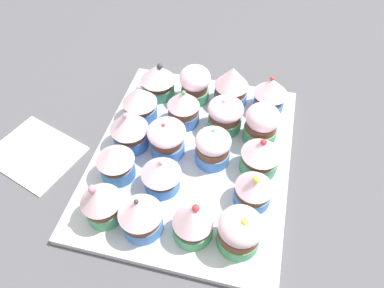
# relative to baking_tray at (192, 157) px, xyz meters

# --- Properties ---
(ground_plane) EXTENTS (1.80, 1.80, 0.03)m
(ground_plane) POSITION_rel_baking_tray_xyz_m (0.00, 0.00, -0.02)
(ground_plane) COLOR #4C4C51
(baking_tray) EXTENTS (0.32, 0.39, 0.01)m
(baking_tray) POSITION_rel_baking_tray_xyz_m (0.00, 0.00, 0.00)
(baking_tray) COLOR silver
(baking_tray) RESTS_ON ground_plane
(cupcake_0) EXTENTS (0.06, 0.06, 0.08)m
(cupcake_0) POSITION_rel_baking_tray_xyz_m (-0.10, -0.14, 0.05)
(cupcake_0) COLOR #4C9E6B
(cupcake_0) RESTS_ON baking_tray
(cupcake_1) EXTENTS (0.06, 0.06, 0.07)m
(cupcake_1) POSITION_rel_baking_tray_xyz_m (-0.04, -0.14, 0.04)
(cupcake_1) COLOR #477AC6
(cupcake_1) RESTS_ON baking_tray
(cupcake_2) EXTENTS (0.06, 0.06, 0.07)m
(cupcake_2) POSITION_rel_baking_tray_xyz_m (0.03, -0.14, 0.04)
(cupcake_2) COLOR #4C9E6B
(cupcake_2) RESTS_ON baking_tray
(cupcake_3) EXTENTS (0.06, 0.06, 0.07)m
(cupcake_3) POSITION_rel_baking_tray_xyz_m (0.10, -0.14, 0.04)
(cupcake_3) COLOR #4C9E6B
(cupcake_3) RESTS_ON baking_tray
(cupcake_4) EXTENTS (0.06, 0.06, 0.07)m
(cupcake_4) POSITION_rel_baking_tray_xyz_m (-0.11, -0.07, 0.04)
(cupcake_4) COLOR #477AC6
(cupcake_4) RESTS_ON baking_tray
(cupcake_5) EXTENTS (0.06, 0.06, 0.07)m
(cupcake_5) POSITION_rel_baking_tray_xyz_m (-0.03, -0.07, 0.04)
(cupcake_5) COLOR #477AC6
(cupcake_5) RESTS_ON baking_tray
(cupcake_6) EXTENTS (0.06, 0.06, 0.07)m
(cupcake_6) POSITION_rel_baking_tray_xyz_m (0.11, -0.06, 0.04)
(cupcake_6) COLOR #477AC6
(cupcake_6) RESTS_ON baking_tray
(cupcake_7) EXTENTS (0.06, 0.06, 0.08)m
(cupcake_7) POSITION_rel_baking_tray_xyz_m (-0.11, -0.00, 0.05)
(cupcake_7) COLOR #477AC6
(cupcake_7) RESTS_ON baking_tray
(cupcake_8) EXTENTS (0.06, 0.06, 0.07)m
(cupcake_8) POSITION_rel_baking_tray_xyz_m (-0.04, -0.00, 0.04)
(cupcake_8) COLOR #477AC6
(cupcake_8) RESTS_ON baking_tray
(cupcake_9) EXTENTS (0.06, 0.06, 0.07)m
(cupcake_9) POSITION_rel_baking_tray_xyz_m (0.03, 0.00, 0.04)
(cupcake_9) COLOR #477AC6
(cupcake_9) RESTS_ON baking_tray
(cupcake_10) EXTENTS (0.06, 0.06, 0.07)m
(cupcake_10) POSITION_rel_baking_tray_xyz_m (0.11, 0.00, 0.04)
(cupcake_10) COLOR #4C9E6B
(cupcake_10) RESTS_ON baking_tray
(cupcake_11) EXTENTS (0.06, 0.06, 0.07)m
(cupcake_11) POSITION_rel_baking_tray_xyz_m (-0.11, 0.07, 0.04)
(cupcake_11) COLOR #477AC6
(cupcake_11) RESTS_ON baking_tray
(cupcake_12) EXTENTS (0.06, 0.06, 0.07)m
(cupcake_12) POSITION_rel_baking_tray_xyz_m (-0.03, 0.07, 0.04)
(cupcake_12) COLOR #477AC6
(cupcake_12) RESTS_ON baking_tray
(cupcake_13) EXTENTS (0.06, 0.06, 0.07)m
(cupcake_13) POSITION_rel_baking_tray_xyz_m (0.04, 0.08, 0.04)
(cupcake_13) COLOR #4C9E6B
(cupcake_13) RESTS_ON baking_tray
(cupcake_14) EXTENTS (0.06, 0.06, 0.07)m
(cupcake_14) POSITION_rel_baking_tray_xyz_m (0.10, 0.06, 0.04)
(cupcake_14) COLOR #4C9E6B
(cupcake_14) RESTS_ON baking_tray
(cupcake_15) EXTENTS (0.07, 0.07, 0.07)m
(cupcake_15) POSITION_rel_baking_tray_xyz_m (-0.10, 0.13, 0.04)
(cupcake_15) COLOR #4C9E6B
(cupcake_15) RESTS_ON baking_tray
(cupcake_16) EXTENTS (0.06, 0.06, 0.07)m
(cupcake_16) POSITION_rel_baking_tray_xyz_m (-0.03, 0.14, 0.04)
(cupcake_16) COLOR #4C9E6B
(cupcake_16) RESTS_ON baking_tray
(cupcake_17) EXTENTS (0.06, 0.06, 0.08)m
(cupcake_17) POSITION_rel_baking_tray_xyz_m (0.04, 0.14, 0.05)
(cupcake_17) COLOR #477AC6
(cupcake_17) RESTS_ON baking_tray
(cupcake_18) EXTENTS (0.06, 0.06, 0.07)m
(cupcake_18) POSITION_rel_baking_tray_xyz_m (0.11, 0.14, 0.04)
(cupcake_18) COLOR #477AC6
(cupcake_18) RESTS_ON baking_tray
(napkin) EXTENTS (0.17, 0.16, 0.01)m
(napkin) POSITION_rel_baking_tray_xyz_m (-0.27, -0.05, -0.00)
(napkin) COLOR white
(napkin) RESTS_ON ground_plane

